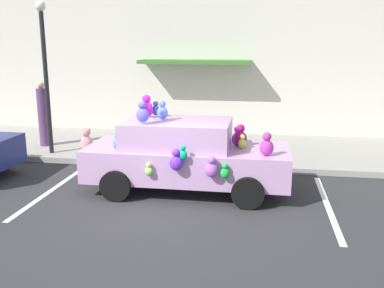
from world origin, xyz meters
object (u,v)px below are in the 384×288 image
(teddy_bear_on_sidewalk, at_px, (87,140))
(pedestrian_near_shopfront, at_px, (43,116))
(plush_covered_car, at_px, (185,155))
(street_lamp_post, at_px, (45,63))

(teddy_bear_on_sidewalk, xyz_separation_m, pedestrian_near_shopfront, (-1.50, 0.43, 0.59))
(teddy_bear_on_sidewalk, bearing_deg, plush_covered_car, -36.67)
(plush_covered_car, xyz_separation_m, pedestrian_near_shopfront, (-4.77, 2.87, 0.24))
(plush_covered_car, relative_size, teddy_bear_on_sidewalk, 6.46)
(street_lamp_post, height_order, pedestrian_near_shopfront, street_lamp_post)
(pedestrian_near_shopfront, bearing_deg, plush_covered_car, -31.04)
(plush_covered_car, distance_m, pedestrian_near_shopfront, 5.58)
(street_lamp_post, bearing_deg, pedestrian_near_shopfront, 127.18)
(teddy_bear_on_sidewalk, height_order, pedestrian_near_shopfront, pedestrian_near_shopfront)
(teddy_bear_on_sidewalk, relative_size, street_lamp_post, 0.16)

